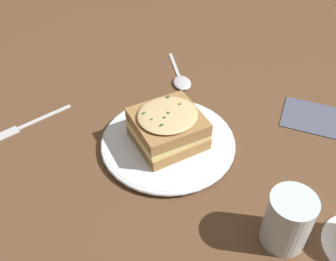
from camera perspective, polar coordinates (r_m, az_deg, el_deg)
ground_plane at (r=0.78m, az=2.17°, el=-2.15°), size 2.40×2.40×0.00m
dinner_plate at (r=0.77m, az=0.00°, el=-1.92°), size 0.26×0.26×0.01m
sandwich at (r=0.74m, az=-0.02°, el=0.29°), size 0.16×0.16×0.07m
water_glass at (r=0.63m, az=17.00°, el=-12.35°), size 0.07×0.07×0.10m
fork at (r=0.87m, az=-21.02°, el=0.26°), size 0.16×0.13×0.00m
spoon at (r=0.93m, az=1.93°, el=7.25°), size 0.06×0.16×0.01m
napkin at (r=0.89m, az=20.30°, el=1.82°), size 0.15×0.14×0.00m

